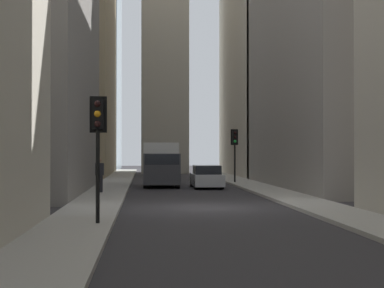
{
  "coord_description": "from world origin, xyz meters",
  "views": [
    {
      "loc": [
        -22.98,
        2.46,
        2.28
      ],
      "look_at": [
        9.23,
        -0.24,
        2.7
      ],
      "focal_mm": 53.21,
      "sensor_mm": 36.0,
      "label": 1
    }
  ],
  "objects_px": {
    "sedan_silver": "(207,177)",
    "pedestrian": "(100,174)",
    "delivery_truck": "(161,164)",
    "traffic_light_midblock": "(235,143)",
    "traffic_light_foreground": "(98,130)"
  },
  "relations": [
    {
      "from": "sedan_silver",
      "to": "traffic_light_foreground",
      "type": "distance_m",
      "value": 18.95
    },
    {
      "from": "traffic_light_foreground",
      "to": "sedan_silver",
      "type": "bearing_deg",
      "value": -16.21
    },
    {
      "from": "sedan_silver",
      "to": "traffic_light_midblock",
      "type": "height_order",
      "value": "traffic_light_midblock"
    },
    {
      "from": "sedan_silver",
      "to": "pedestrian",
      "type": "height_order",
      "value": "pedestrian"
    },
    {
      "from": "delivery_truck",
      "to": "traffic_light_midblock",
      "type": "distance_m",
      "value": 5.72
    },
    {
      "from": "sedan_silver",
      "to": "pedestrian",
      "type": "relative_size",
      "value": 2.4
    },
    {
      "from": "sedan_silver",
      "to": "pedestrian",
      "type": "xyz_separation_m",
      "value": [
        -5.23,
        6.2,
        0.46
      ]
    },
    {
      "from": "delivery_truck",
      "to": "traffic_light_foreground",
      "type": "relative_size",
      "value": 1.7
    },
    {
      "from": "delivery_truck",
      "to": "pedestrian",
      "type": "relative_size",
      "value": 3.61
    },
    {
      "from": "delivery_truck",
      "to": "pedestrian",
      "type": "height_order",
      "value": "delivery_truck"
    },
    {
      "from": "traffic_light_foreground",
      "to": "traffic_light_midblock",
      "type": "height_order",
      "value": "traffic_light_foreground"
    },
    {
      "from": "sedan_silver",
      "to": "traffic_light_foreground",
      "type": "bearing_deg",
      "value": 163.79
    },
    {
      "from": "pedestrian",
      "to": "traffic_light_foreground",
      "type": "bearing_deg",
      "value": -175.77
    },
    {
      "from": "traffic_light_foreground",
      "to": "traffic_light_midblock",
      "type": "relative_size",
      "value": 1.03
    },
    {
      "from": "sedan_silver",
      "to": "traffic_light_foreground",
      "type": "height_order",
      "value": "traffic_light_foreground"
    }
  ]
}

